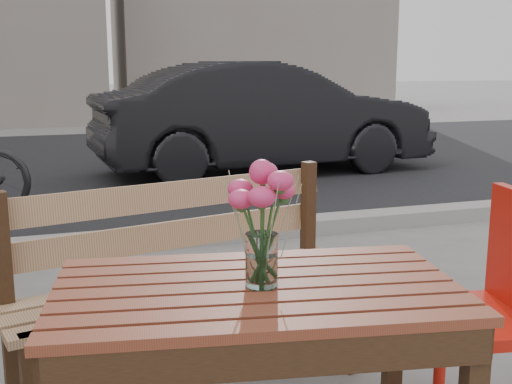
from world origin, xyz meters
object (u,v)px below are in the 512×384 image
main_vase (262,209)px  parked_car (264,117)px  red_chair (491,301)px  main_table (257,323)px

main_vase → parked_car: size_ratio=0.09×
red_chair → main_vase: size_ratio=2.47×
main_table → red_chair: bearing=16.0°
main_table → main_vase: 0.34m
main_vase → main_table: bearing=122.5°
red_chair → main_vase: 0.99m
main_table → parked_car: parked_car is taller
main_vase → parked_car: 6.16m
red_chair → parked_car: (1.11, 5.70, 0.16)m
red_chair → main_vase: bearing=-73.2°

